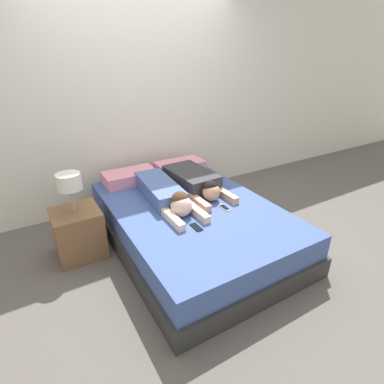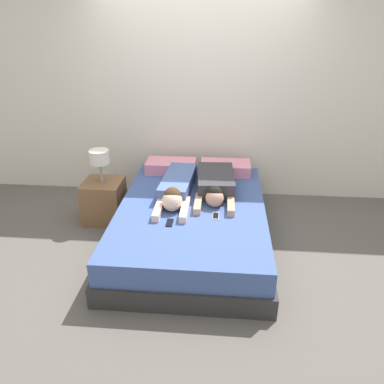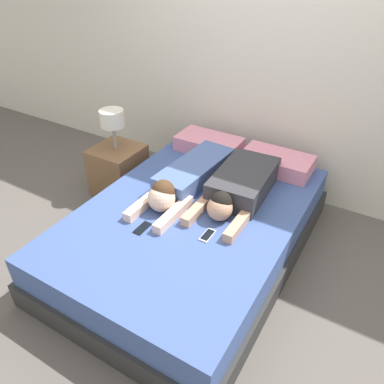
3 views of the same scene
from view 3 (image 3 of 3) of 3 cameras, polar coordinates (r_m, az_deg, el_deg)
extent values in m
plane|color=#5B5651|center=(3.07, 0.00, -8.94)|extent=(12.00, 12.00, 0.00)
cube|color=silver|center=(3.46, 11.33, 20.26)|extent=(12.00, 0.06, 2.60)
cube|color=#2D2D2D|center=(3.00, 0.00, -7.55)|extent=(1.54, 2.19, 0.20)
cube|color=#3F5999|center=(2.87, 0.00, -4.36)|extent=(1.48, 2.13, 0.23)
cube|color=pink|center=(3.54, 2.62, 7.30)|extent=(0.60, 0.33, 0.14)
cube|color=pink|center=(3.32, 12.75, 4.46)|extent=(0.60, 0.33, 0.14)
cube|color=#4C66A5|center=(3.09, 0.48, 3.20)|extent=(0.35, 0.80, 0.16)
sphere|color=beige|center=(2.74, -4.67, -0.95)|extent=(0.20, 0.20, 0.20)
sphere|color=#4C331E|center=(2.73, -4.41, 0.11)|extent=(0.17, 0.17, 0.17)
cube|color=beige|center=(2.82, -7.20, -1.67)|extent=(0.07, 0.43, 0.07)
cube|color=beige|center=(2.69, -2.80, -3.33)|extent=(0.07, 0.43, 0.07)
cube|color=#333338|center=(2.96, 7.88, 1.67)|extent=(0.42, 0.68, 0.19)
sphere|color=tan|center=(2.65, 4.20, -2.50)|extent=(0.18, 0.18, 0.18)
sphere|color=black|center=(2.64, 4.47, -1.52)|extent=(0.16, 0.16, 0.16)
cube|color=tan|center=(2.73, 0.82, -2.69)|extent=(0.07, 0.36, 0.07)
cube|color=tan|center=(2.62, 7.11, -4.90)|extent=(0.07, 0.36, 0.07)
cube|color=black|center=(2.63, -7.57, -5.46)|extent=(0.06, 0.14, 0.01)
cube|color=black|center=(2.63, -7.58, -5.37)|extent=(0.05, 0.12, 0.00)
cube|color=silver|center=(2.55, 2.38, -6.61)|extent=(0.06, 0.14, 0.01)
cube|color=black|center=(2.55, 2.38, -6.52)|extent=(0.05, 0.12, 0.00)
cube|color=brown|center=(3.69, -11.10, 3.23)|extent=(0.43, 0.43, 0.48)
cylinder|color=#999999|center=(3.52, -11.73, 8.14)|extent=(0.03, 0.03, 0.22)
cylinder|color=silver|center=(3.45, -12.09, 10.93)|extent=(0.22, 0.22, 0.15)
camera|label=1|loc=(2.53, -67.92, 7.30)|focal=28.00mm
camera|label=2|loc=(1.68, -116.21, -12.29)|focal=35.00mm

